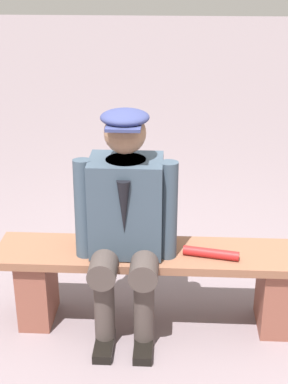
{
  "coord_description": "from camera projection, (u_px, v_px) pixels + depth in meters",
  "views": [
    {
      "loc": [
        -0.09,
        2.77,
        2.02
      ],
      "look_at": [
        0.06,
        0.0,
        0.81
      ],
      "focal_mm": 54.11,
      "sensor_mm": 36.0,
      "label": 1
    }
  ],
  "objects": [
    {
      "name": "ground_plane",
      "position": [
        155.0,
        321.0,
        3.35
      ],
      "size": [
        30.0,
        30.0,
        0.0
      ],
      "primitive_type": "plane",
      "color": "slate"
    },
    {
      "name": "bench",
      "position": [
        155.0,
        276.0,
        3.23
      ],
      "size": [
        1.76,
        0.36,
        0.46
      ],
      "color": "brown",
      "rests_on": "ground"
    },
    {
      "name": "seated_man",
      "position": [
        126.0,
        218.0,
        3.04
      ],
      "size": [
        0.55,
        0.54,
        1.26
      ],
      "color": "#374655",
      "rests_on": "ground"
    },
    {
      "name": "rolled_magazine",
      "position": [
        211.0,
        253.0,
        3.09
      ],
      "size": [
        0.3,
        0.11,
        0.05
      ],
      "primitive_type": "cylinder",
      "rotation": [
        0.0,
        1.57,
        -0.2
      ],
      "color": "#B21E1E",
      "rests_on": "bench"
    }
  ]
}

